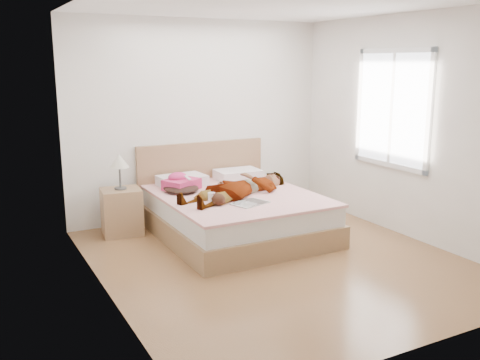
{
  "coord_description": "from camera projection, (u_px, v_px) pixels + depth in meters",
  "views": [
    {
      "loc": [
        -2.84,
        -4.53,
        2.05
      ],
      "look_at": [
        0.0,
        0.85,
        0.7
      ],
      "focal_mm": 40.0,
      "sensor_mm": 36.0,
      "label": 1
    }
  ],
  "objects": [
    {
      "name": "ground",
      "position": [
        277.0,
        260.0,
        5.65
      ],
      "size": [
        4.0,
        4.0,
        0.0
      ],
      "primitive_type": "plane",
      "color": "#4E3018",
      "rests_on": "ground"
    },
    {
      "name": "woman",
      "position": [
        240.0,
        184.0,
        6.35
      ],
      "size": [
        1.79,
        1.21,
        0.23
      ],
      "primitive_type": "imported",
      "rotation": [
        0.0,
        0.0,
        -1.19
      ],
      "color": "white",
      "rests_on": "bed"
    },
    {
      "name": "hair",
      "position": [
        181.0,
        188.0,
        6.49
      ],
      "size": [
        0.5,
        0.58,
        0.08
      ],
      "primitive_type": "ellipsoid",
      "rotation": [
        0.0,
        0.0,
        -0.14
      ],
      "color": "black",
      "rests_on": "bed"
    },
    {
      "name": "phone",
      "position": [
        188.0,
        178.0,
        6.45
      ],
      "size": [
        0.07,
        0.09,
        0.05
      ],
      "primitive_type": "cube",
      "rotation": [
        0.44,
        0.0,
        0.38
      ],
      "color": "silver",
      "rests_on": "bed"
    },
    {
      "name": "room_shell",
      "position": [
        392.0,
        109.0,
        6.4
      ],
      "size": [
        4.0,
        4.0,
        4.0
      ],
      "color": "white",
      "rests_on": "ground"
    },
    {
      "name": "bed",
      "position": [
        233.0,
        211.0,
        6.49
      ],
      "size": [
        1.8,
        2.08,
        1.0
      ],
      "color": "brown",
      "rests_on": "ground"
    },
    {
      "name": "towel",
      "position": [
        181.0,
        183.0,
        6.57
      ],
      "size": [
        0.5,
        0.46,
        0.21
      ],
      "color": "#DA3B76",
      "rests_on": "bed"
    },
    {
      "name": "magazine",
      "position": [
        250.0,
        203.0,
        5.93
      ],
      "size": [
        0.46,
        0.37,
        0.02
      ],
      "color": "white",
      "rests_on": "bed"
    },
    {
      "name": "coffee_mug",
      "position": [
        212.0,
        197.0,
        6.03
      ],
      "size": [
        0.12,
        0.09,
        0.1
      ],
      "color": "white",
      "rests_on": "bed"
    },
    {
      "name": "plush_toy",
      "position": [
        218.0,
        199.0,
        5.88
      ],
      "size": [
        0.2,
        0.25,
        0.13
      ],
      "color": "black",
      "rests_on": "bed"
    },
    {
      "name": "nightstand",
      "position": [
        122.0,
        208.0,
        6.44
      ],
      "size": [
        0.5,
        0.46,
        0.99
      ],
      "color": "brown",
      "rests_on": "ground"
    }
  ]
}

